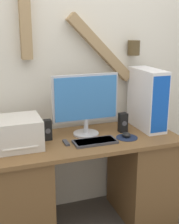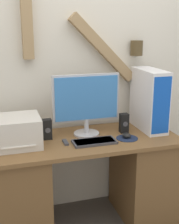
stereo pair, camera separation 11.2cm
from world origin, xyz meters
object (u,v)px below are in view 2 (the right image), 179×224
object	(u,v)px
computer_tower	(149,100)
speaker_left	(47,129)
mouse	(127,135)
printer	(17,131)
speaker_right	(124,123)
remote_control	(65,142)
keyboard	(94,142)
monitor	(86,101)

from	to	relation	value
computer_tower	speaker_left	bearing A→B (deg)	180.00
mouse	printer	distance (m)	0.83
speaker_right	remote_control	bearing A→B (deg)	-168.84
keyboard	remote_control	distance (m)	0.21
printer	speaker_left	world-z (taller)	printer
mouse	speaker_right	distance (m)	0.14
computer_tower	keyboard	bearing A→B (deg)	-160.95
remote_control	printer	bearing A→B (deg)	169.40
keyboard	speaker_left	bearing A→B (deg)	150.15
mouse	keyboard	bearing A→B (deg)	-174.40
keyboard	printer	world-z (taller)	printer
monitor	speaker_left	distance (m)	0.37
monitor	computer_tower	distance (m)	0.53
computer_tower	speaker_left	distance (m)	0.86
remote_control	mouse	bearing A→B (deg)	-3.40
monitor	speaker_right	bearing A→B (deg)	-7.10
monitor	speaker_left	bearing A→B (deg)	-178.21
monitor	speaker_left	size ratio (longest dim) A/B	3.37
computer_tower	speaker_left	world-z (taller)	computer_tower
monitor	keyboard	xyz separation A→B (m)	(0.01, -0.19, -0.26)
keyboard	printer	xyz separation A→B (m)	(-0.55, 0.12, 0.10)
computer_tower	speaker_right	bearing A→B (deg)	-173.01
keyboard	remote_control	size ratio (longest dim) A/B	2.99
keyboard	remote_control	bearing A→B (deg)	165.19
monitor	mouse	world-z (taller)	monitor
keyboard	mouse	bearing A→B (deg)	5.60
monitor	mouse	distance (m)	0.41
speaker_left	monitor	bearing A→B (deg)	1.79
keyboard	computer_tower	size ratio (longest dim) A/B	0.65
monitor	computer_tower	size ratio (longest dim) A/B	1.06
monitor	printer	distance (m)	0.57
speaker_left	remote_control	world-z (taller)	speaker_left
mouse	speaker_left	xyz separation A→B (m)	(-0.59, 0.16, 0.06)
monitor	speaker_right	size ratio (longest dim) A/B	3.37
remote_control	keyboard	bearing A→B (deg)	-14.81
keyboard	remote_control	world-z (taller)	keyboard
printer	speaker_right	xyz separation A→B (m)	(0.85, 0.04, -0.03)
printer	speaker_left	size ratio (longest dim) A/B	2.14
remote_control	speaker_right	bearing A→B (deg)	11.16
monitor	computer_tower	bearing A→B (deg)	-1.04
keyboard	remote_control	xyz separation A→B (m)	(-0.21, 0.05, -0.00)
printer	speaker_right	size ratio (longest dim) A/B	2.14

